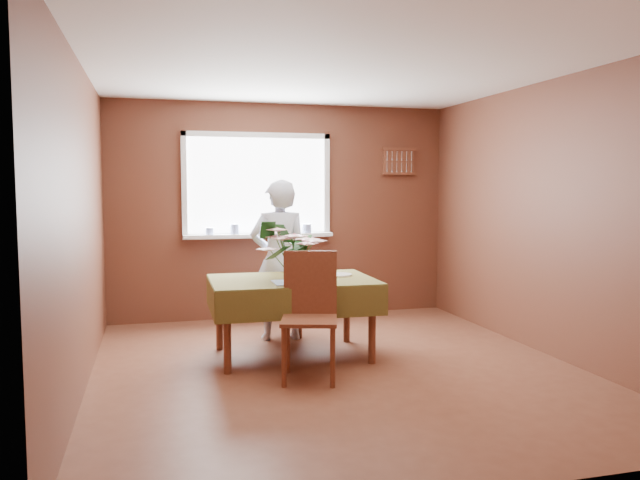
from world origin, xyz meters
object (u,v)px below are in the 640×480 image
object	(u,v)px
chair_near	(310,310)
seated_woman	(279,260)
chair_far	(283,289)
dining_table	(292,288)
flower_bouquet	(291,248)

from	to	relation	value
chair_near	seated_woman	world-z (taller)	seated_woman
chair_far	dining_table	bearing A→B (deg)	93.46
flower_bouquet	chair_near	bearing A→B (deg)	-82.79
chair_near	seated_woman	distance (m)	1.33
chair_far	flower_bouquet	xyz separation A→B (m)	(-0.13, -0.95, 0.52)
dining_table	chair_far	distance (m)	0.77
chair_far	flower_bouquet	distance (m)	1.09
dining_table	chair_far	world-z (taller)	chair_far
chair_far	seated_woman	size ratio (longest dim) A/B	0.56
flower_bouquet	chair_far	bearing A→B (deg)	82.33
seated_woman	dining_table	bearing A→B (deg)	89.80
dining_table	flower_bouquet	xyz separation A→B (m)	(-0.06, -0.19, 0.39)
dining_table	chair_far	bearing A→B (deg)	85.68
chair_far	chair_near	bearing A→B (deg)	95.98
seated_woman	chair_near	bearing A→B (deg)	90.38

